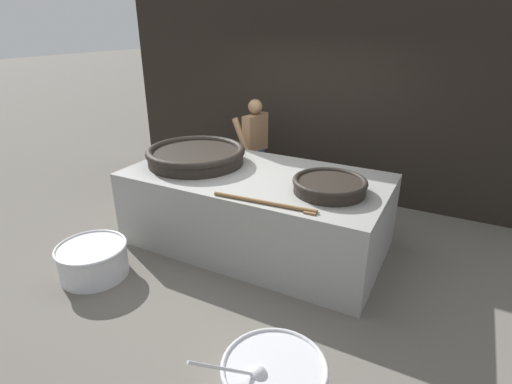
# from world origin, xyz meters

# --- Properties ---
(ground_plane) EXTENTS (60.00, 60.00, 0.00)m
(ground_plane) POSITION_xyz_m (0.00, 0.00, 0.00)
(ground_plane) COLOR #666059
(back_wall) EXTENTS (6.95, 0.24, 3.89)m
(back_wall) POSITION_xyz_m (0.00, 2.09, 1.94)
(back_wall) COLOR black
(back_wall) RESTS_ON ground_plane
(hearth_platform) EXTENTS (3.12, 1.64, 0.94)m
(hearth_platform) POSITION_xyz_m (0.00, 0.00, 0.47)
(hearth_platform) COLOR gray
(hearth_platform) RESTS_ON ground_plane
(giant_wok_near) EXTENTS (1.27, 1.27, 0.21)m
(giant_wok_near) POSITION_xyz_m (-0.88, -0.00, 1.05)
(giant_wok_near) COLOR black
(giant_wok_near) RESTS_ON hearth_platform
(giant_wok_far) EXTENTS (0.80, 0.80, 0.16)m
(giant_wok_far) POSITION_xyz_m (0.95, -0.12, 1.02)
(giant_wok_far) COLOR black
(giant_wok_far) RESTS_ON hearth_platform
(stirring_paddle) EXTENTS (1.11, 0.14, 0.04)m
(stirring_paddle) POSITION_xyz_m (0.52, -0.72, 0.96)
(stirring_paddle) COLOR brown
(stirring_paddle) RESTS_ON hearth_platform
(cook) EXTENTS (0.41, 0.61, 1.57)m
(cook) POSITION_xyz_m (-0.71, 1.31, 0.85)
(cook) COLOR #9E7551
(cook) RESTS_ON ground_plane
(prep_bowl_vegetables) EXTENTS (0.78, 0.90, 0.68)m
(prep_bowl_vegetables) POSITION_xyz_m (1.22, -2.03, 0.20)
(prep_bowl_vegetables) COLOR silver
(prep_bowl_vegetables) RESTS_ON ground_plane
(prep_bowl_meat) EXTENTS (0.77, 0.77, 0.37)m
(prep_bowl_meat) POSITION_xyz_m (-1.26, -1.48, 0.20)
(prep_bowl_meat) COLOR silver
(prep_bowl_meat) RESTS_ON ground_plane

